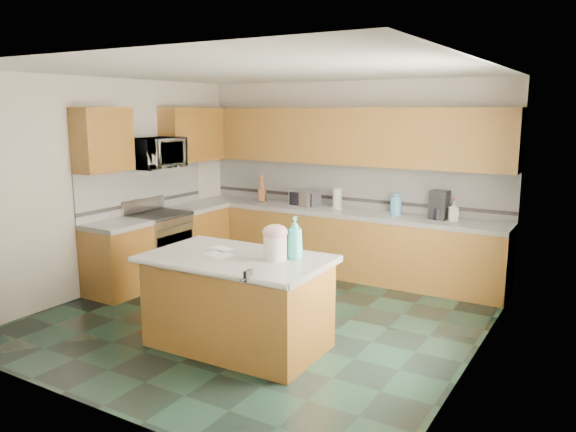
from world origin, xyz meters
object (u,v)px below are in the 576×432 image
Objects in this scene: knife_block at (262,195)px; toaster_oven at (305,198)px; coffee_maker at (439,205)px; island_base at (238,304)px; soap_bottle_island at (295,238)px; treat_jar at (275,248)px; island_top at (237,259)px.

toaster_oven is (0.74, 0.00, 0.02)m from knife_block.
coffee_maker is (2.70, 0.03, 0.08)m from knife_block.
knife_block is at bearing -177.33° from coffee_maker.
island_base is at bearing -80.92° from knife_block.
soap_bottle_island is 2.95m from toaster_oven.
toaster_oven is at bearing 97.73° from treat_jar.
treat_jar is 0.58× the size of toaster_oven.
island_base is 0.46m from island_top.
island_top is 8.98× the size of knife_block.
island_top is at bearing -179.24° from soap_bottle_island.
island_top is at bearing -80.92° from knife_block.
treat_jar is at bearing -157.20° from soap_bottle_island.
coffee_maker is (0.60, 2.65, -0.02)m from soap_bottle_island.
island_top is 0.61m from soap_bottle_island.
toaster_oven is at bearing 98.17° from soap_bottle_island.
soap_bottle_island is (0.53, 0.19, 0.23)m from island_top.
toaster_oven reaches higher than treat_jar.
soap_bottle_island reaches higher than island_top.
island_top is 4.80× the size of coffee_maker.
soap_bottle_island is 3.36m from knife_block.
coffee_maker reaches higher than treat_jar.
coffee_maker is (1.13, 2.84, 0.21)m from island_top.
island_base is 3.13m from coffee_maker.
island_base is 7.21× the size of treat_jar.
toaster_oven reaches higher than island_base.
island_base is 4.15× the size of toaster_oven.
knife_block is 0.53× the size of coffee_maker.
treat_jar is at bearing -74.55° from knife_block.
island_base is at bearing -179.24° from soap_bottle_island.
toaster_oven is (-0.83, 2.81, 0.15)m from island_top.
soap_bottle_island is at bearing -71.38° from knife_block.
knife_block reaches higher than island_top.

